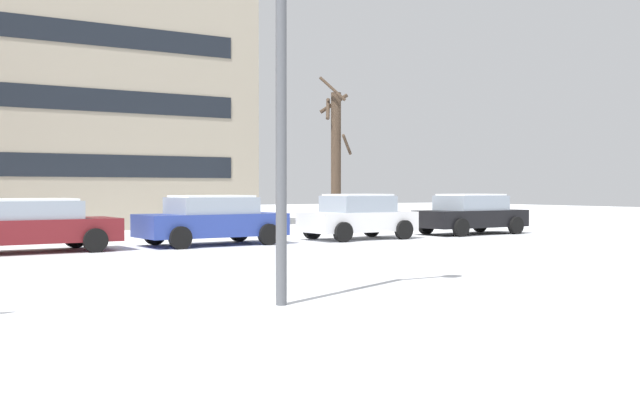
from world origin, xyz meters
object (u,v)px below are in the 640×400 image
parked_car_black (471,214)px  parked_car_white (358,216)px  street_lamp (298,75)px  parked_car_maroon (28,225)px  parked_car_blue (212,220)px

parked_car_black → parked_car_white: bearing=-178.0°
street_lamp → parked_car_black: 18.12m
parked_car_maroon → parked_car_white: 10.37m
parked_car_white → parked_car_maroon: bearing=179.0°
street_lamp → parked_car_white: street_lamp is taller
parked_car_blue → parked_car_white: parked_car_white is taller
parked_car_blue → parked_car_white: (5.18, -0.15, 0.00)m
parked_car_maroon → parked_car_blue: size_ratio=1.05×
street_lamp → parked_car_black: (13.86, 11.39, -2.58)m
parked_car_white → street_lamp: bearing=-127.8°
parked_car_blue → parked_car_black: size_ratio=1.01×
street_lamp → parked_car_blue: 12.16m
parked_car_blue → parked_car_white: size_ratio=1.14×
parked_car_maroon → parked_car_black: 15.55m
parked_car_blue → parked_car_white: 5.18m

